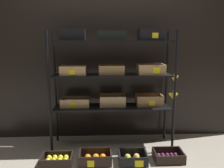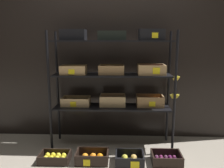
# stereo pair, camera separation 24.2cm
# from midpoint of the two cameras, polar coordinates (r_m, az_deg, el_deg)

# --- Properties ---
(ground_plane) EXTENTS (10.00, 10.00, 0.00)m
(ground_plane) POSITION_cam_midpoint_polar(r_m,az_deg,el_deg) (3.21, -2.23, -14.90)
(ground_plane) COLOR gray
(storefront_wall) EXTENTS (3.92, 0.12, 2.54)m
(storefront_wall) POSITION_cam_midpoint_polar(r_m,az_deg,el_deg) (3.29, -2.44, 8.65)
(storefront_wall) COLOR black
(storefront_wall) RESTS_ON ground_plane
(display_rack) EXTENTS (1.65, 0.41, 1.53)m
(display_rack) POSITION_cam_midpoint_polar(r_m,az_deg,el_deg) (2.94, -1.99, 2.46)
(display_rack) COLOR black
(display_rack) RESTS_ON ground_plane
(crate_ground_lemon) EXTENTS (0.35, 0.23, 0.10)m
(crate_ground_lemon) POSITION_cam_midpoint_polar(r_m,az_deg,el_deg) (2.86, -15.92, -17.71)
(crate_ground_lemon) COLOR black
(crate_ground_lemon) RESTS_ON ground_plane
(crate_ground_orange) EXTENTS (0.37, 0.25, 0.13)m
(crate_ground_orange) POSITION_cam_midpoint_polar(r_m,az_deg,el_deg) (2.81, -6.74, -17.88)
(crate_ground_orange) COLOR black
(crate_ground_orange) RESTS_ON ground_plane
(crate_ground_apple_gold) EXTENTS (0.32, 0.26, 0.12)m
(crate_ground_apple_gold) POSITION_cam_midpoint_polar(r_m,az_deg,el_deg) (2.80, 2.55, -17.97)
(crate_ground_apple_gold) COLOR black
(crate_ground_apple_gold) RESTS_ON ground_plane
(crate_ground_plum) EXTENTS (0.34, 0.26, 0.11)m
(crate_ground_plum) POSITION_cam_midpoint_polar(r_m,az_deg,el_deg) (2.89, 11.33, -17.32)
(crate_ground_plum) COLOR black
(crate_ground_plum) RESTS_ON ground_plane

